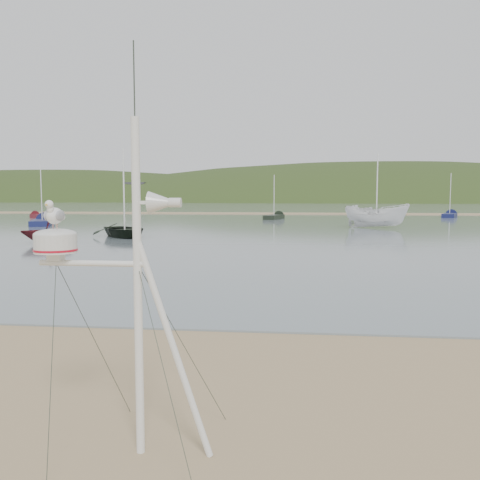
# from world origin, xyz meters

# --- Properties ---
(ground) EXTENTS (560.00, 560.00, 0.00)m
(ground) POSITION_xyz_m (0.00, 0.00, 0.00)
(ground) COLOR #907753
(ground) RESTS_ON ground
(water) EXTENTS (560.00, 256.00, 0.04)m
(water) POSITION_xyz_m (0.00, 132.00, 0.02)
(water) COLOR slate
(water) RESTS_ON ground
(sandbar) EXTENTS (560.00, 7.00, 0.07)m
(sandbar) POSITION_xyz_m (0.00, 70.00, 0.07)
(sandbar) COLOR #907753
(sandbar) RESTS_ON water
(hill_ridge) EXTENTS (620.00, 180.00, 80.00)m
(hill_ridge) POSITION_xyz_m (18.52, 235.00, -19.70)
(hill_ridge) COLOR #243415
(hill_ridge) RESTS_ON ground
(far_cottages) EXTENTS (294.40, 6.30, 8.00)m
(far_cottages) POSITION_xyz_m (3.00, 196.00, 4.00)
(far_cottages) COLOR beige
(far_cottages) RESTS_ON ground
(mast_rig) EXTENTS (1.97, 2.10, 4.44)m
(mast_rig) POSITION_xyz_m (1.36, -1.04, 1.07)
(mast_rig) COLOR white
(mast_rig) RESTS_ON ground
(boat_dark) EXTENTS (3.16, 2.90, 4.66)m
(boat_dark) POSITION_xyz_m (-8.23, 26.36, 2.37)
(boat_dark) COLOR black
(boat_dark) RESTS_ON water
(boat_red) EXTENTS (2.36, 2.80, 2.79)m
(boat_red) POSITION_xyz_m (-11.35, 21.82, 1.43)
(boat_red) COLOR #56131A
(boat_red) RESTS_ON water
(boat_white) EXTENTS (2.63, 2.60, 5.40)m
(boat_white) POSITION_xyz_m (9.88, 37.81, 2.74)
(boat_white) COLOR white
(boat_white) RESTS_ON water
(sailboat_blue_near) EXTENTS (4.35, 7.37, 7.19)m
(sailboat_blue_near) POSITION_xyz_m (-21.09, 40.36, 0.30)
(sailboat_blue_near) COLOR #141946
(sailboat_blue_near) RESTS_ON ground
(sailboat_blue_far) EXTENTS (3.56, 6.10, 5.99)m
(sailboat_blue_far) POSITION_xyz_m (22.77, 61.21, 0.30)
(sailboat_blue_far) COLOR #141946
(sailboat_blue_far) RESTS_ON ground
(sailboat_dark_mid) EXTENTS (2.74, 5.67, 5.53)m
(sailboat_dark_mid) POSITION_xyz_m (0.88, 53.90, 0.30)
(sailboat_dark_mid) COLOR black
(sailboat_dark_mid) RESTS_ON ground
(dinghy_red_far) EXTENTS (5.17, 3.82, 1.28)m
(dinghy_red_far) POSITION_xyz_m (-28.15, 52.43, 0.29)
(dinghy_red_far) COLOR #56131A
(dinghy_red_far) RESTS_ON ground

